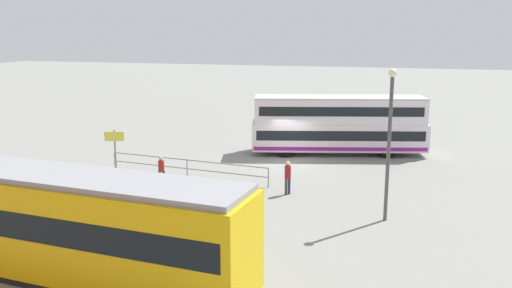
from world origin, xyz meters
name	(u,v)px	position (x,y,z in m)	size (l,w,h in m)	color
ground_plane	(289,163)	(0.00, 0.00, 0.00)	(160.00, 160.00, 0.00)	gray
double_decker_bus	(338,125)	(-2.68, -3.19, 1.96)	(11.63, 5.00, 3.82)	silver
tram_yellow	(44,220)	(5.12, 17.17, 1.89)	(15.21, 4.29, 3.65)	#E5B70C
pedestrian_near_railing	(161,169)	(5.62, 6.53, 0.90)	(0.41, 0.41, 1.57)	black
pedestrian_crossing	(288,175)	(-1.20, 6.40, 1.00)	(0.44, 0.44, 1.73)	#33384C
pedestrian_railing	(187,165)	(4.83, 4.86, 0.75)	(9.68, 1.29, 1.08)	gray
info_sign	(115,142)	(9.78, 3.89, 1.62)	(1.15, 0.34, 2.32)	slate
street_lamp	(389,133)	(-6.07, 8.98, 3.89)	(0.36, 0.36, 6.63)	#4C4C51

